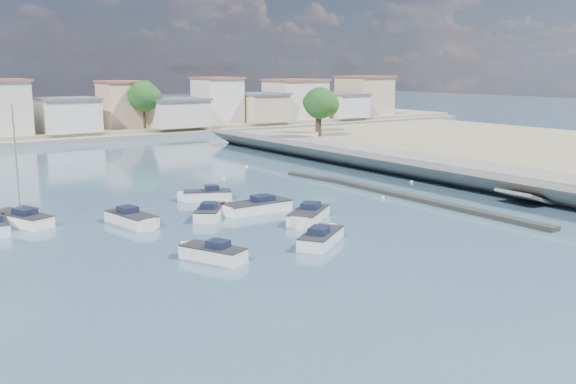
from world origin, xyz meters
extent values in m
plane|color=#334F67|center=(0.00, 40.00, 0.00)|extent=(400.00, 400.00, 0.00)
cube|color=slate|center=(18.50, 13.00, 0.90)|extent=(5.00, 90.00, 1.80)
cube|color=slate|center=(14.15, 13.00, 0.90)|extent=(4.17, 90.00, 2.86)
cube|color=slate|center=(14.00, 4.00, 0.40)|extent=(5.31, 3.50, 1.94)
cube|color=black|center=(7.00, 10.00, 0.17)|extent=(1.00, 26.00, 0.35)
cube|color=black|center=(6.50, 24.00, 0.15)|extent=(2.00, 8.05, 0.30)
cube|color=gray|center=(0.00, 92.00, 0.70)|extent=(160.00, 40.00, 1.40)
cube|color=slate|center=(0.00, 71.00, 0.40)|extent=(160.00, 2.50, 0.80)
cube|color=silver|center=(-4.00, 76.00, 3.90)|extent=(8.50, 8.50, 5.00)
cube|color=#595960|center=(-4.00, 76.00, 6.58)|extent=(9.01, 9.01, 0.35)
cube|color=#CFB18E|center=(6.00, 79.00, 5.15)|extent=(6.50, 7.50, 7.50)
cube|color=#99513D|center=(6.00, 79.00, 9.08)|extent=(6.89, 7.95, 0.35)
cube|color=beige|center=(14.00, 75.00, 3.65)|extent=(9.50, 9.00, 4.50)
cube|color=#595960|center=(14.00, 75.00, 6.08)|extent=(10.07, 9.54, 0.35)
cube|color=silver|center=(24.00, 78.00, 5.40)|extent=(7.00, 8.00, 8.00)
cube|color=#99513D|center=(24.00, 78.00, 9.58)|extent=(7.42, 8.48, 0.35)
cube|color=#CFB18E|center=(32.00, 76.00, 3.90)|extent=(8.00, 9.00, 5.00)
cube|color=#595960|center=(32.00, 76.00, 6.58)|extent=(8.48, 9.54, 0.35)
cube|color=beige|center=(41.00, 77.00, 5.15)|extent=(10.50, 8.50, 7.50)
cube|color=#99513D|center=(41.00, 77.00, 9.08)|extent=(11.13, 9.01, 0.35)
cube|color=silver|center=(52.00, 75.00, 3.65)|extent=(7.50, 7.50, 4.50)
cube|color=#595960|center=(52.00, 75.00, 6.08)|extent=(7.95, 7.95, 0.35)
cube|color=#CFB18E|center=(60.00, 78.00, 5.40)|extent=(9.00, 9.50, 8.00)
cube|color=#99513D|center=(60.00, 78.00, 9.58)|extent=(9.54, 10.07, 0.35)
cylinder|color=#38281E|center=(-12.00, 78.00, 2.86)|extent=(0.44, 0.44, 2.93)
sphere|color=#174617|center=(-12.00, 78.00, 5.75)|extent=(4.16, 4.16, 4.16)
sphere|color=#174617|center=(-11.22, 77.48, 5.56)|extent=(3.12, 3.12, 3.12)
sphere|color=#174617|center=(-12.65, 78.39, 5.88)|extent=(2.86, 2.86, 2.86)
cylinder|color=#38281E|center=(8.00, 74.00, 3.20)|extent=(0.44, 0.44, 3.60)
sphere|color=#174617|center=(8.00, 74.00, 6.76)|extent=(5.12, 5.12, 5.12)
sphere|color=#174617|center=(8.96, 73.36, 6.52)|extent=(3.84, 3.84, 3.84)
sphere|color=#174617|center=(7.20, 74.48, 6.92)|extent=(3.52, 3.52, 3.52)
cylinder|color=#38281E|center=(24.00, 77.00, 2.97)|extent=(0.44, 0.44, 3.15)
sphere|color=#174617|center=(24.00, 77.00, 6.09)|extent=(4.48, 4.48, 4.48)
sphere|color=#174617|center=(24.84, 76.44, 5.88)|extent=(3.36, 3.36, 3.36)
sphere|color=#174617|center=(23.30, 77.42, 6.23)|extent=(3.08, 3.08, 3.08)
cylinder|color=#38281E|center=(40.00, 76.00, 2.75)|extent=(0.44, 0.44, 2.70)
sphere|color=#174617|center=(40.00, 76.00, 5.42)|extent=(3.84, 3.84, 3.84)
sphere|color=#174617|center=(40.72, 75.52, 5.24)|extent=(2.88, 2.88, 2.88)
sphere|color=#174617|center=(39.40, 76.36, 5.54)|extent=(2.64, 2.64, 2.64)
cylinder|color=#38281E|center=(22.00, 44.00, 3.38)|extent=(0.44, 0.44, 3.15)
sphere|color=#174617|center=(22.00, 44.00, 6.49)|extent=(4.48, 4.48, 4.48)
sphere|color=#174617|center=(22.84, 43.44, 6.28)|extent=(3.36, 3.36, 3.36)
sphere|color=#174617|center=(21.30, 44.42, 6.63)|extent=(3.08, 3.08, 3.08)
cylinder|color=#38281E|center=(26.00, 50.00, 3.26)|extent=(0.44, 0.44, 2.93)
sphere|color=#174617|center=(26.00, 50.00, 6.15)|extent=(4.16, 4.16, 4.16)
sphere|color=#174617|center=(26.78, 49.48, 5.96)|extent=(3.12, 3.12, 3.12)
sphere|color=#174617|center=(25.35, 50.39, 6.29)|extent=(2.86, 2.86, 2.86)
cube|color=white|center=(-15.94, 4.73, 0.30)|extent=(3.12, 4.31, 1.00)
cube|color=white|center=(-16.66, 6.29, 0.30)|extent=(1.43, 1.43, 1.00)
cube|color=#262628|center=(-15.94, 4.73, 0.80)|extent=(3.15, 4.33, 0.08)
cube|color=#171C32|center=(-15.77, 4.36, 1.04)|extent=(1.39, 1.51, 0.48)
cube|color=white|center=(-10.90, 14.73, 0.30)|extent=(4.01, 4.41, 1.00)
cube|color=white|center=(-9.76, 16.15, 0.30)|extent=(1.35, 1.35, 1.00)
cube|color=#262628|center=(-10.90, 14.73, 0.80)|extent=(4.04, 4.44, 0.08)
cube|color=#171C32|center=(-11.16, 14.39, 1.04)|extent=(1.64, 1.67, 0.48)
cube|color=white|center=(-6.84, 14.44, 0.30)|extent=(5.55, 2.18, 1.00)
cube|color=white|center=(-9.23, 14.40, 0.30)|extent=(2.10, 2.10, 1.00)
cube|color=#262628|center=(-6.84, 14.44, 0.80)|extent=(5.55, 2.22, 0.08)
cube|color=#171C32|center=(-6.29, 14.44, 1.04)|extent=(1.68, 1.32, 0.48)
cube|color=white|center=(-5.18, 9.69, 0.30)|extent=(5.12, 4.54, 1.00)
cube|color=white|center=(-6.85, 8.44, 0.30)|extent=(1.60, 1.60, 1.00)
cube|color=#262628|center=(-5.18, 9.69, 0.80)|extent=(5.14, 4.58, 0.08)
cube|color=#171C32|center=(-4.79, 9.99, 1.04)|extent=(1.92, 1.88, 0.48)
cube|color=white|center=(-7.92, 20.89, 0.30)|extent=(4.43, 3.23, 1.00)
cube|color=white|center=(-9.51, 21.64, 0.30)|extent=(1.49, 1.49, 1.00)
cube|color=#262628|center=(-7.92, 20.89, 0.80)|extent=(4.44, 3.26, 0.08)
cube|color=#171C32|center=(-7.54, 20.72, 1.04)|extent=(1.55, 1.45, 0.48)
cube|color=white|center=(-16.66, 16.08, 0.30)|extent=(2.60, 4.99, 1.00)
cube|color=white|center=(-16.30, 14.06, 0.30)|extent=(1.77, 1.77, 1.00)
cube|color=#262628|center=(-16.66, 16.08, 0.80)|extent=(2.63, 5.00, 0.08)
cube|color=#171C32|center=(-16.74, 16.55, 1.04)|extent=(1.35, 1.60, 0.48)
cube|color=white|center=(-8.52, 3.82, 0.30)|extent=(4.75, 4.03, 1.00)
cube|color=white|center=(-6.92, 4.92, 0.30)|extent=(1.47, 1.47, 1.00)
cube|color=#262628|center=(-8.52, 3.82, 0.80)|extent=(4.77, 4.06, 0.08)
cube|color=#171C32|center=(-8.90, 3.56, 1.04)|extent=(1.75, 1.68, 0.48)
cube|color=white|center=(-23.34, 20.65, 0.30)|extent=(3.72, 5.71, 1.00)
cube|color=white|center=(-24.24, 22.86, 0.30)|extent=(1.67, 1.67, 1.00)
cube|color=#262628|center=(-23.34, 20.65, 0.80)|extent=(3.75, 5.72, 0.08)
cube|color=#171C32|center=(-23.14, 20.14, 1.04)|extent=(1.65, 1.93, 0.48)
cylinder|color=silver|center=(-23.34, 20.65, 4.80)|extent=(0.12, 0.12, 8.00)
cylinder|color=silver|center=(-22.89, 19.54, 1.50)|extent=(0.98, 2.25, 0.08)
sphere|color=white|center=(7.94, -2.05, 0.05)|extent=(0.38, 0.38, 0.38)
sphere|color=white|center=(5.10, 12.63, 0.05)|extent=(0.38, 0.38, 0.38)
sphere|color=white|center=(13.00, 16.95, 0.05)|extent=(0.38, 0.38, 0.38)
sphere|color=white|center=(-1.71, 29.27, 0.05)|extent=(0.38, 0.38, 0.38)
sphere|color=white|center=(4.49, 34.99, 0.05)|extent=(0.38, 0.38, 0.38)
camera|label=1|loc=(-33.14, -28.18, 11.26)|focal=40.00mm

